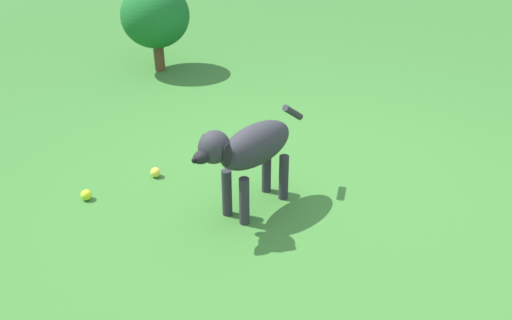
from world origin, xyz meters
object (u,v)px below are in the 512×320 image
(dog, at_px, (250,149))
(tennis_ball_0, at_px, (86,195))
(tennis_ball_2, at_px, (220,149))
(tennis_ball_1, at_px, (156,172))

(dog, distance_m, tennis_ball_0, 1.05)
(tennis_ball_0, xyz_separation_m, tennis_ball_2, (-0.77, 0.60, 0.00))
(tennis_ball_0, xyz_separation_m, tennis_ball_1, (-0.35, 0.29, 0.00))
(dog, relative_size, tennis_ball_0, 12.16)
(dog, distance_m, tennis_ball_1, 0.81)
(tennis_ball_0, distance_m, tennis_ball_2, 0.97)
(tennis_ball_1, relative_size, tennis_ball_2, 1.00)
(tennis_ball_0, bearing_deg, dog, 98.03)
(dog, height_order, tennis_ball_2, dog)
(dog, xyz_separation_m, tennis_ball_1, (-0.22, -0.69, -0.36))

